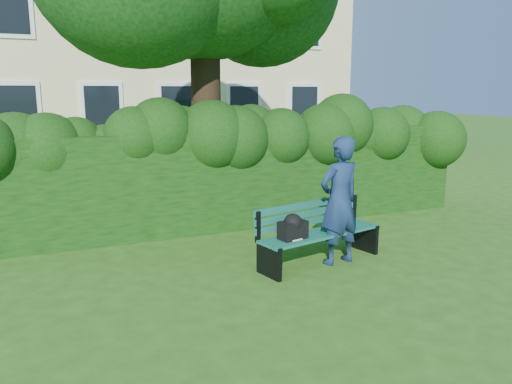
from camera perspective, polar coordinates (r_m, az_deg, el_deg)
name	(u,v)px	position (r m, az deg, el deg)	size (l,w,h in m)	color
ground	(272,261)	(7.59, 1.82, -7.88)	(80.00, 80.00, 0.00)	#2E5117
hedge	(222,179)	(9.34, -3.91, 1.49)	(10.00, 1.00, 1.80)	black
park_bench	(319,230)	(7.46, 7.25, -4.28)	(2.10, 0.98, 0.89)	#105344
man_reading	(339,201)	(7.36, 9.51, -1.01)	(0.69, 0.45, 1.89)	navy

